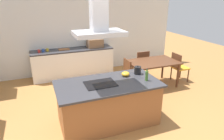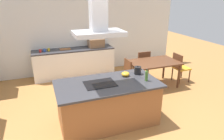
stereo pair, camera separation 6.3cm
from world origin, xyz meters
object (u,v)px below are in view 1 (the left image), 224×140
at_px(coffee_mug_red, 39,51).
at_px(cutting_board, 64,49).
at_px(mixing_bowl, 126,74).
at_px(cooktop, 100,84).
at_px(coffee_mug_blue, 43,51).
at_px(chair_facing_back_wall, 141,63).
at_px(coffee_mug_yellow, 47,50).
at_px(olive_oil_bottle, 147,76).
at_px(dining_table, 153,64).
at_px(countertop_microwave, 95,43).
at_px(tea_kettle, 138,70).
at_px(range_hood, 99,21).
at_px(chair_at_left_end, 124,74).
at_px(chair_at_right_end, 178,66).

xyz_separation_m(coffee_mug_red, cutting_board, (0.75, 0.09, -0.04)).
bearing_deg(mixing_bowl, cooktop, -162.22).
height_order(coffee_mug_blue, chair_facing_back_wall, coffee_mug_blue).
bearing_deg(coffee_mug_yellow, olive_oil_bottle, -61.26).
distance_m(dining_table, chair_facing_back_wall, 0.68).
height_order(cooktop, chair_facing_back_wall, cooktop).
xyz_separation_m(olive_oil_bottle, mixing_bowl, (-0.29, 0.38, -0.06)).
distance_m(coffee_mug_blue, chair_facing_back_wall, 3.06).
height_order(coffee_mug_blue, dining_table, coffee_mug_blue).
xyz_separation_m(countertop_microwave, coffee_mug_blue, (-1.64, -0.01, -0.09)).
bearing_deg(coffee_mug_blue, cooktop, -72.83).
bearing_deg(tea_kettle, range_hood, -166.54).
distance_m(coffee_mug_red, chair_facing_back_wall, 3.16).
xyz_separation_m(tea_kettle, countertop_microwave, (-0.18, 2.66, 0.06)).
height_order(coffee_mug_red, coffee_mug_blue, same).
bearing_deg(cutting_board, coffee_mug_yellow, -177.25).
xyz_separation_m(mixing_bowl, coffee_mug_red, (-1.64, 2.63, -0.00)).
distance_m(olive_oil_bottle, countertop_microwave, 3.06).
height_order(cutting_board, dining_table, cutting_board).
distance_m(cutting_board, chair_facing_back_wall, 2.49).
height_order(dining_table, range_hood, range_hood).
bearing_deg(range_hood, cooktop, 0.00).
height_order(mixing_bowl, coffee_mug_blue, mixing_bowl).
relative_size(coffee_mug_blue, chair_facing_back_wall, 0.10).
xyz_separation_m(mixing_bowl, chair_at_left_end, (0.44, 1.05, -0.44)).
bearing_deg(mixing_bowl, olive_oil_bottle, -52.04).
bearing_deg(range_hood, cutting_board, 94.96).
height_order(cutting_board, chair_facing_back_wall, cutting_board).
relative_size(coffee_mug_yellow, range_hood, 0.10).
height_order(chair_at_right_end, chair_at_left_end, same).
xyz_separation_m(coffee_mug_red, dining_table, (3.00, -1.58, -0.28)).
height_order(chair_facing_back_wall, range_hood, range_hood).
bearing_deg(mixing_bowl, chair_at_left_end, 67.40).
bearing_deg(cutting_board, dining_table, -36.74).
relative_size(tea_kettle, coffee_mug_red, 2.25).
distance_m(tea_kettle, countertop_microwave, 2.66).
distance_m(mixing_bowl, coffee_mug_blue, 3.07).
height_order(olive_oil_bottle, dining_table, olive_oil_bottle).
bearing_deg(chair_facing_back_wall, tea_kettle, -121.82).
height_order(olive_oil_bottle, cutting_board, olive_oil_bottle).
relative_size(tea_kettle, range_hood, 0.22).
bearing_deg(cooktop, tea_kettle, 13.46).
height_order(olive_oil_bottle, chair_at_left_end, olive_oil_bottle).
relative_size(coffee_mug_red, range_hood, 0.10).
bearing_deg(coffee_mug_red, cooktop, -70.43).
height_order(chair_at_right_end, range_hood, range_hood).
distance_m(cooktop, dining_table, 2.36).
height_order(coffee_mug_blue, chair_at_right_end, coffee_mug_blue).
relative_size(coffee_mug_red, chair_facing_back_wall, 0.10).
relative_size(coffee_mug_yellow, chair_at_right_end, 0.10).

